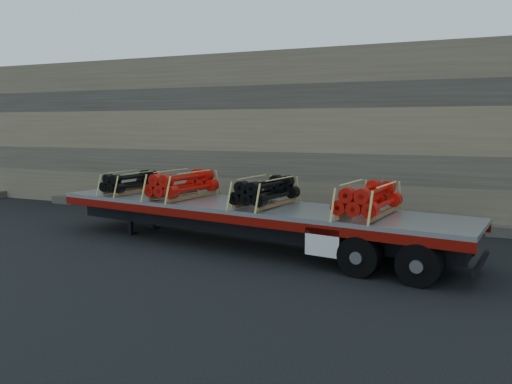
% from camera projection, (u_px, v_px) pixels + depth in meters
% --- Properties ---
extents(ground, '(120.00, 120.00, 0.00)m').
position_uv_depth(ground, '(273.00, 247.00, 16.12)').
color(ground, black).
rests_on(ground, ground).
extents(rock_wall, '(44.00, 3.00, 7.00)m').
position_uv_depth(rock_wall, '(326.00, 135.00, 21.61)').
color(rock_wall, '#7A6B54').
rests_on(rock_wall, ground).
extents(trailer, '(14.40, 4.90, 1.42)m').
position_uv_depth(trailer, '(246.00, 225.00, 16.14)').
color(trailer, '#ADAFB4').
rests_on(trailer, ground).
extents(bundle_front, '(1.38, 2.26, 0.75)m').
position_uv_depth(bundle_front, '(131.00, 183.00, 18.62)').
color(bundle_front, black).
rests_on(bundle_front, trailer).
extents(bundle_midfront, '(1.64, 2.69, 0.89)m').
position_uv_depth(bundle_midfront, '(183.00, 185.00, 17.33)').
color(bundle_midfront, red).
rests_on(bundle_midfront, trailer).
extents(bundle_midrear, '(1.56, 2.56, 0.85)m').
position_uv_depth(bundle_midrear, '(266.00, 192.00, 15.61)').
color(bundle_midrear, black).
rests_on(bundle_midrear, trailer).
extents(bundle_rear, '(1.60, 2.63, 0.87)m').
position_uv_depth(bundle_rear, '(368.00, 200.00, 13.89)').
color(bundle_rear, red).
rests_on(bundle_rear, trailer).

